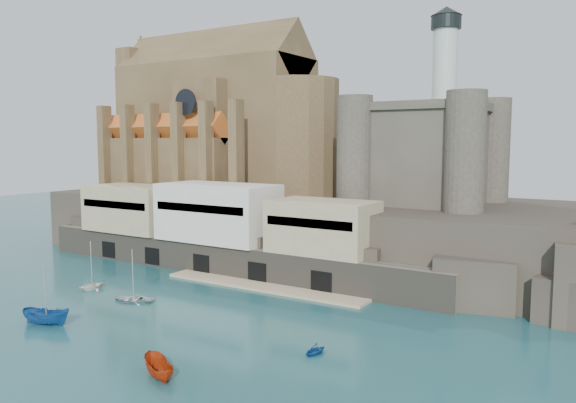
# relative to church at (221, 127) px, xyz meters

# --- Properties ---
(ground) EXTENTS (300.00, 300.00, 0.00)m
(ground) POSITION_rel_church_xyz_m (24.13, -41.85, -22.13)
(ground) COLOR #17464D
(ground) RESTS_ON ground
(promontory) EXTENTS (100.00, 36.00, 10.00)m
(promontory) POSITION_rel_church_xyz_m (23.94, -2.48, -17.20)
(promontory) COLOR #2A251F
(promontory) RESTS_ON ground
(quay) EXTENTS (70.00, 12.00, 13.05)m
(quay) POSITION_rel_church_xyz_m (13.94, -18.78, -16.06)
(quay) COLOR #5E584B
(quay) RESTS_ON ground
(church) EXTENTS (47.00, 25.93, 30.51)m
(church) POSITION_rel_church_xyz_m (0.00, 0.00, 0.00)
(church) COLOR brown
(church) RESTS_ON promontory
(castle_keep) EXTENTS (21.20, 21.20, 29.30)m
(castle_keep) POSITION_rel_church_xyz_m (40.21, -0.78, -3.81)
(castle_keep) COLOR #433E34
(castle_keep) RESTS_ON promontory
(boat_2) EXTENTS (2.70, 2.66, 5.62)m
(boat_2) POSITION_rel_church_xyz_m (15.12, -48.44, -22.13)
(boat_2) COLOR navy
(boat_2) RESTS_ON ground
(boat_4) EXTENTS (3.35, 2.49, 3.48)m
(boat_4) POSITION_rel_church_xyz_m (7.54, -36.48, -22.13)
(boat_4) COLOR silver
(boat_4) RESTS_ON ground
(boat_5) EXTENTS (2.47, 2.45, 4.77)m
(boat_5) POSITION_rel_church_xyz_m (34.87, -51.76, -22.13)
(boat_5) COLOR #AA2F0B
(boat_5) RESTS_ON ground
(boat_6) EXTENTS (2.26, 3.74, 5.05)m
(boat_6) POSITION_rel_church_xyz_m (16.32, -37.42, -22.13)
(boat_6) COLOR silver
(boat_6) RESTS_ON ground
(boat_7) EXTENTS (2.47, 1.79, 2.59)m
(boat_7) POSITION_rel_church_xyz_m (43.48, -40.61, -22.13)
(boat_7) COLOR navy
(boat_7) RESTS_ON ground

